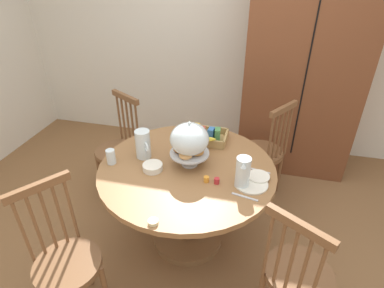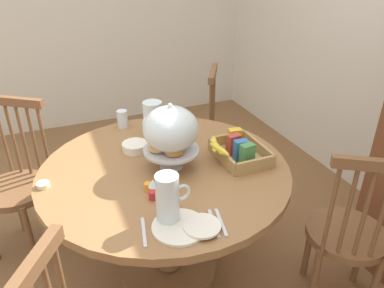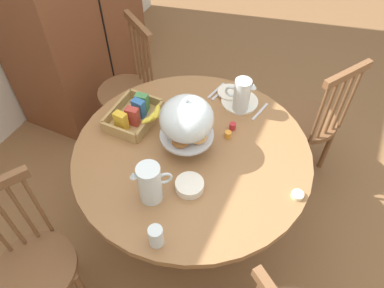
% 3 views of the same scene
% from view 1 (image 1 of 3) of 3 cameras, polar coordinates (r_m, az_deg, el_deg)
% --- Properties ---
extents(ground_plane, '(10.00, 10.00, 0.00)m').
position_cam_1_polar(ground_plane, '(2.68, -0.98, -18.52)').
color(ground_plane, brown).
extents(wall_back, '(4.80, 0.06, 2.60)m').
position_cam_1_polar(wall_back, '(3.60, 6.68, 19.22)').
color(wall_back, silver).
rests_on(wall_back, ground_plane).
extents(wooden_armoire, '(1.18, 0.60, 1.96)m').
position_cam_1_polar(wooden_armoire, '(3.35, 19.25, 11.18)').
color(wooden_armoire, brown).
rests_on(wooden_armoire, ground_plane).
extents(dining_table, '(1.26, 1.26, 0.74)m').
position_cam_1_polar(dining_table, '(2.37, -0.88, -8.05)').
color(dining_table, olive).
rests_on(dining_table, ground_plane).
extents(windsor_chair_near_window, '(0.45, 0.45, 0.97)m').
position_cam_1_polar(windsor_chair_near_window, '(3.04, -13.07, -1.11)').
color(windsor_chair_near_window, brown).
rests_on(windsor_chair_near_window, ground_plane).
extents(windsor_chair_by_cabinet, '(0.46, 0.46, 0.97)m').
position_cam_1_polar(windsor_chair_by_cabinet, '(2.16, -21.85, -19.28)').
color(windsor_chair_by_cabinet, brown).
rests_on(windsor_chair_by_cabinet, ground_plane).
extents(windsor_chair_facing_door, '(0.46, 0.46, 0.97)m').
position_cam_1_polar(windsor_chair_facing_door, '(2.06, 18.37, -21.68)').
color(windsor_chair_facing_door, brown).
rests_on(windsor_chair_facing_door, ground_plane).
extents(windsor_chair_far_side, '(0.46, 0.46, 0.97)m').
position_cam_1_polar(windsor_chair_far_side, '(3.00, 12.79, -1.62)').
color(windsor_chair_far_side, brown).
rests_on(windsor_chair_far_side, ground_plane).
extents(pastry_stand_with_dome, '(0.28, 0.28, 0.34)m').
position_cam_1_polar(pastry_stand_with_dome, '(2.17, -0.48, 0.61)').
color(pastry_stand_with_dome, silver).
rests_on(pastry_stand_with_dome, dining_table).
extents(orange_juice_pitcher, '(0.09, 0.18, 0.21)m').
position_cam_1_polar(orange_juice_pitcher, '(2.05, 9.16, -5.27)').
color(orange_juice_pitcher, silver).
rests_on(orange_juice_pitcher, dining_table).
extents(milk_pitcher, '(0.15, 0.16, 0.22)m').
position_cam_1_polar(milk_pitcher, '(2.33, -8.84, -0.23)').
color(milk_pitcher, silver).
rests_on(milk_pitcher, dining_table).
extents(cereal_basket, '(0.32, 0.30, 0.12)m').
position_cam_1_polar(cereal_basket, '(2.52, 2.68, 1.42)').
color(cereal_basket, tan).
rests_on(cereal_basket, dining_table).
extents(china_plate_large, '(0.22, 0.22, 0.01)m').
position_cam_1_polar(china_plate_large, '(2.12, 10.67, -7.10)').
color(china_plate_large, white).
rests_on(china_plate_large, dining_table).
extents(china_plate_small, '(0.15, 0.15, 0.01)m').
position_cam_1_polar(china_plate_small, '(2.18, 11.95, -5.72)').
color(china_plate_small, white).
rests_on(china_plate_small, china_plate_large).
extents(cereal_bowl, '(0.14, 0.14, 0.04)m').
position_cam_1_polar(cereal_bowl, '(2.22, -7.14, -4.16)').
color(cereal_bowl, white).
rests_on(cereal_bowl, dining_table).
extents(drinking_glass, '(0.06, 0.06, 0.11)m').
position_cam_1_polar(drinking_glass, '(2.33, -14.48, -2.24)').
color(drinking_glass, silver).
rests_on(drinking_glass, dining_table).
extents(butter_dish, '(0.06, 0.06, 0.02)m').
position_cam_1_polar(butter_dish, '(1.84, -7.05, -13.80)').
color(butter_dish, beige).
rests_on(butter_dish, dining_table).
extents(jam_jar_strawberry, '(0.04, 0.04, 0.04)m').
position_cam_1_polar(jam_jar_strawberry, '(2.09, 4.50, -6.66)').
color(jam_jar_strawberry, '#B7282D').
rests_on(jam_jar_strawberry, dining_table).
extents(jam_jar_apricot, '(0.04, 0.04, 0.04)m').
position_cam_1_polar(jam_jar_apricot, '(2.10, 2.61, -6.39)').
color(jam_jar_apricot, orange).
rests_on(jam_jar_apricot, dining_table).
extents(table_knife, '(0.17, 0.05, 0.01)m').
position_cam_1_polar(table_knife, '(2.23, 11.68, -5.11)').
color(table_knife, silver).
rests_on(table_knife, dining_table).
extents(dinner_fork, '(0.17, 0.05, 0.01)m').
position_cam_1_polar(dinner_fork, '(2.26, 11.88, -4.69)').
color(dinner_fork, silver).
rests_on(dinner_fork, dining_table).
extents(soup_spoon, '(0.17, 0.05, 0.01)m').
position_cam_1_polar(soup_spoon, '(2.02, 9.53, -9.43)').
color(soup_spoon, silver).
rests_on(soup_spoon, dining_table).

